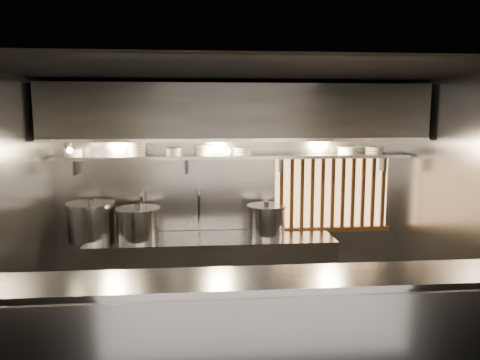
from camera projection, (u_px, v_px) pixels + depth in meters
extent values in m
plane|color=black|center=(245.00, 351.00, 4.80)|extent=(4.50, 4.50, 0.00)
plane|color=black|center=(246.00, 72.00, 4.41)|extent=(4.50, 4.50, 0.00)
plane|color=gray|center=(234.00, 192.00, 6.08)|extent=(4.50, 0.00, 4.50)
plane|color=gray|center=(8.00, 222.00, 4.40)|extent=(0.00, 3.00, 3.00)
plane|color=gray|center=(463.00, 213.00, 4.80)|extent=(0.00, 3.00, 3.00)
cube|color=#9E9EA3|center=(257.00, 346.00, 3.78)|extent=(4.50, 0.50, 1.10)
cube|color=#9E9EA3|center=(257.00, 279.00, 3.70)|extent=(4.50, 0.56, 0.03)
cube|color=#9E9EA3|center=(212.00, 273.00, 5.82)|extent=(3.00, 0.70, 0.90)
cube|color=#9E9EA3|center=(235.00, 157.00, 5.84)|extent=(4.40, 0.34, 0.04)
cube|color=#2D2D30|center=(236.00, 113.00, 5.54)|extent=(4.40, 0.80, 0.65)
cube|color=#9E9EA3|center=(239.00, 140.00, 5.19)|extent=(4.40, 0.03, 0.04)
cube|color=#FCB871|center=(332.00, 193.00, 6.18)|extent=(1.50, 0.02, 0.92)
cube|color=brown|center=(334.00, 156.00, 6.06)|extent=(1.56, 0.06, 0.06)
cube|color=brown|center=(332.00, 230.00, 6.20)|extent=(1.56, 0.06, 0.06)
cube|color=brown|center=(281.00, 194.00, 6.07)|extent=(0.04, 0.04, 0.92)
cube|color=brown|center=(292.00, 194.00, 6.08)|extent=(0.04, 0.04, 0.92)
cube|color=brown|center=(302.00, 194.00, 6.09)|extent=(0.04, 0.04, 0.92)
cube|color=brown|center=(312.00, 193.00, 6.11)|extent=(0.04, 0.04, 0.92)
cube|color=brown|center=(323.00, 193.00, 6.12)|extent=(0.04, 0.04, 0.92)
cube|color=brown|center=(333.00, 193.00, 6.13)|extent=(0.04, 0.04, 0.92)
cube|color=brown|center=(343.00, 193.00, 6.14)|extent=(0.04, 0.04, 0.92)
cube|color=brown|center=(353.00, 193.00, 6.16)|extent=(0.04, 0.04, 0.92)
cube|color=brown|center=(363.00, 193.00, 6.17)|extent=(0.04, 0.04, 0.92)
cube|color=brown|center=(373.00, 193.00, 6.18)|extent=(0.04, 0.04, 0.92)
cube|color=brown|center=(383.00, 192.00, 6.19)|extent=(0.05, 0.04, 0.92)
cylinder|color=silver|center=(144.00, 210.00, 5.96)|extent=(0.03, 0.03, 0.48)
sphere|color=silver|center=(144.00, 192.00, 5.92)|extent=(0.04, 0.04, 0.04)
cylinder|color=silver|center=(142.00, 194.00, 5.80)|extent=(0.03, 0.26, 0.03)
sphere|color=silver|center=(141.00, 195.00, 5.67)|extent=(0.04, 0.04, 0.04)
cylinder|color=silver|center=(141.00, 201.00, 5.68)|extent=(0.03, 0.03, 0.14)
cylinder|color=silver|center=(199.00, 209.00, 6.02)|extent=(0.03, 0.03, 0.48)
sphere|color=silver|center=(199.00, 191.00, 5.99)|extent=(0.04, 0.04, 0.04)
cylinder|color=silver|center=(199.00, 193.00, 5.86)|extent=(0.03, 0.26, 0.03)
sphere|color=silver|center=(199.00, 195.00, 5.73)|extent=(0.04, 0.04, 0.04)
cylinder|color=silver|center=(199.00, 200.00, 5.74)|extent=(0.03, 0.03, 0.14)
cone|color=#9E9EA3|center=(67.00, 145.00, 5.18)|extent=(0.25, 0.27, 0.20)
sphere|color=#FFE0B2|center=(70.00, 150.00, 5.17)|extent=(0.07, 0.07, 0.07)
cylinder|color=#2D2D30|center=(69.00, 137.00, 5.26)|extent=(0.02, 0.22, 0.02)
cylinder|color=#2D2D30|center=(227.00, 145.00, 5.69)|extent=(0.01, 0.01, 0.12)
sphere|color=#FFE0B2|center=(227.00, 151.00, 5.70)|extent=(0.09, 0.09, 0.09)
cylinder|color=#9E9EA3|center=(91.00, 223.00, 5.63)|extent=(0.62, 0.62, 0.43)
cylinder|color=#9E9EA3|center=(90.00, 204.00, 5.60)|extent=(0.66, 0.66, 0.03)
cylinder|color=#2D2D30|center=(90.00, 201.00, 5.59)|extent=(0.06, 0.06, 0.04)
cylinder|color=#9E9EA3|center=(138.00, 225.00, 5.63)|extent=(0.66, 0.66, 0.36)
cylinder|color=#9E9EA3|center=(138.00, 209.00, 5.60)|extent=(0.70, 0.70, 0.03)
cylinder|color=#2D2D30|center=(137.00, 206.00, 5.60)|extent=(0.06, 0.06, 0.04)
cylinder|color=#9E9EA3|center=(266.00, 222.00, 5.81)|extent=(0.61, 0.61, 0.36)
cylinder|color=#9E9EA3|center=(266.00, 206.00, 5.78)|extent=(0.65, 0.65, 0.03)
cylinder|color=#2D2D30|center=(266.00, 204.00, 5.78)|extent=(0.06, 0.06, 0.04)
cylinder|color=white|center=(73.00, 155.00, 5.65)|extent=(0.21, 0.21, 0.03)
cylinder|color=white|center=(73.00, 152.00, 5.65)|extent=(0.21, 0.21, 0.03)
cylinder|color=white|center=(73.00, 149.00, 5.65)|extent=(0.22, 0.22, 0.01)
cylinder|color=white|center=(137.00, 154.00, 5.72)|extent=(0.21, 0.21, 0.03)
cylinder|color=white|center=(137.00, 151.00, 5.72)|extent=(0.21, 0.21, 0.03)
cylinder|color=white|center=(137.00, 148.00, 5.71)|extent=(0.21, 0.21, 0.03)
cylinder|color=white|center=(137.00, 145.00, 5.71)|extent=(0.21, 0.21, 0.03)
cylinder|color=white|center=(136.00, 143.00, 5.70)|extent=(0.23, 0.23, 0.01)
cylinder|color=white|center=(174.00, 154.00, 5.76)|extent=(0.18, 0.18, 0.03)
cylinder|color=white|center=(173.00, 151.00, 5.76)|extent=(0.18, 0.18, 0.03)
cylinder|color=white|center=(173.00, 149.00, 5.75)|extent=(0.20, 0.20, 0.01)
cylinder|color=white|center=(204.00, 154.00, 5.80)|extent=(0.21, 0.21, 0.03)
cylinder|color=white|center=(204.00, 151.00, 5.79)|extent=(0.21, 0.21, 0.03)
cylinder|color=white|center=(204.00, 148.00, 5.79)|extent=(0.21, 0.21, 0.03)
cylinder|color=white|center=(204.00, 145.00, 5.78)|extent=(0.22, 0.22, 0.01)
cylinder|color=white|center=(242.00, 154.00, 5.84)|extent=(0.22, 0.22, 0.03)
cylinder|color=white|center=(242.00, 150.00, 5.83)|extent=(0.22, 0.22, 0.03)
cylinder|color=white|center=(242.00, 148.00, 5.83)|extent=(0.23, 0.23, 0.01)
cylinder|color=white|center=(347.00, 153.00, 5.96)|extent=(0.22, 0.22, 0.03)
cylinder|color=white|center=(347.00, 150.00, 5.95)|extent=(0.22, 0.22, 0.03)
cylinder|color=white|center=(347.00, 148.00, 5.95)|extent=(0.23, 0.23, 0.01)
cylinder|color=white|center=(374.00, 153.00, 5.99)|extent=(0.22, 0.22, 0.03)
cylinder|color=white|center=(374.00, 150.00, 5.99)|extent=(0.22, 0.22, 0.03)
cylinder|color=white|center=(374.00, 147.00, 5.98)|extent=(0.23, 0.23, 0.01)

